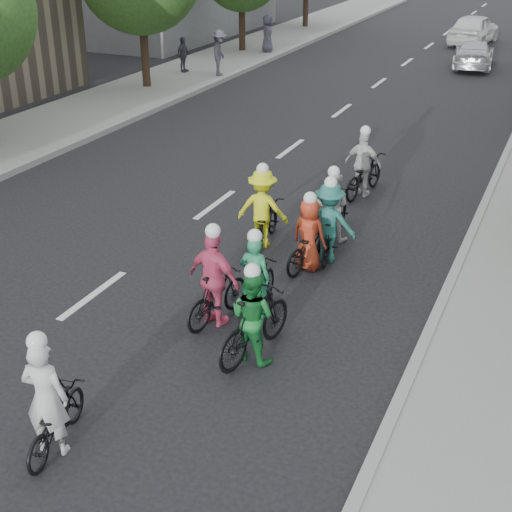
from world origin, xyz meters
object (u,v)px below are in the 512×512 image
Objects in this scene: cyclist_1 at (254,321)px; cyclist_6 at (333,212)px; cyclist_8 at (363,171)px; cyclist_4 at (310,241)px; cyclist_3 at (216,287)px; cyclist_5 at (256,284)px; spectator_0 at (220,53)px; follow_car_lead at (474,54)px; spectator_2 at (267,34)px; cyclist_7 at (329,228)px; spectator_1 at (183,54)px; cyclist_2 at (263,215)px; cyclist_0 at (51,411)px; follow_car_trail at (474,29)px.

cyclist_6 is at bearing -75.03° from cyclist_1.
cyclist_4 is at bearing 101.50° from cyclist_8.
cyclist_5 is (0.52, 0.54, -0.11)m from cyclist_3.
cyclist_5 is 0.85× the size of cyclist_8.
spectator_0 is at bearing -57.42° from cyclist_6.
follow_car_lead is 9.91m from spectator_2.
cyclist_4 is 1.10× the size of cyclist_5.
cyclist_7 is 23.24m from spectator_2.
spectator_0 reaches higher than follow_car_lead.
cyclist_6 is 22.14m from spectator_2.
spectator_1 is at bearing -47.09° from cyclist_3.
cyclist_7 is (1.52, -0.15, 0.03)m from cyclist_2.
cyclist_1 reaches higher than cyclist_5.
cyclist_5 is 25.40m from spectator_2.
spectator_2 reaches higher than cyclist_2.
cyclist_2 reaches higher than cyclist_0.
cyclist_3 is (-1.03, 0.69, 0.04)m from cyclist_1.
follow_car_lead is at bearing -96.53° from cyclist_7.
spectator_2 reaches higher than cyclist_8.
cyclist_2 is 2.94m from cyclist_5.
spectator_0 is (-8.99, 17.93, 0.39)m from cyclist_3.
follow_car_trail is at bearing -101.47° from cyclist_0.
spectator_1 is at bearing 72.65° from spectator_0.
spectator_2 is (-10.07, 19.72, 0.42)m from cyclist_6.
cyclist_0 is 6.57m from cyclist_4.
cyclist_2 is 0.93× the size of cyclist_6.
follow_car_lead is at bearing -79.16° from cyclist_3.
cyclist_7 is (1.46, 6.90, 0.13)m from cyclist_0.
cyclist_2 is 0.93× the size of cyclist_8.
cyclist_4 is 2.15m from cyclist_5.
cyclist_2 is at bearing -101.09° from cyclist_0.
cyclist_0 is 0.39× the size of follow_car_trail.
cyclist_5 reaches higher than spectator_1.
cyclist_1 is 1.04× the size of cyclist_3.
cyclist_8 reaches higher than cyclist_1.
spectator_0 is 1.79m from spectator_1.
follow_car_lead is (-0.07, 17.82, -0.02)m from cyclist_8.
follow_car_trail is (-0.06, 35.12, 0.20)m from cyclist_0.
follow_car_lead is at bearing 104.81° from follow_car_trail.
spectator_1 is (-11.81, 18.63, 0.24)m from cyclist_1.
cyclist_2 is at bearing -174.16° from spectator_2.
spectator_0 reaches higher than cyclist_8.
cyclist_0 is at bearing 78.98° from cyclist_6.
follow_car_trail is at bearing -49.29° from spectator_0.
cyclist_0 is 23.31m from spectator_0.
follow_car_lead is at bearing -77.79° from cyclist_1.
cyclist_1 is 1.24m from cyclist_3.
spectator_2 reaches higher than follow_car_lead.
cyclist_5 is 0.36× the size of follow_car_trail.
cyclist_0 is 0.92× the size of cyclist_6.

